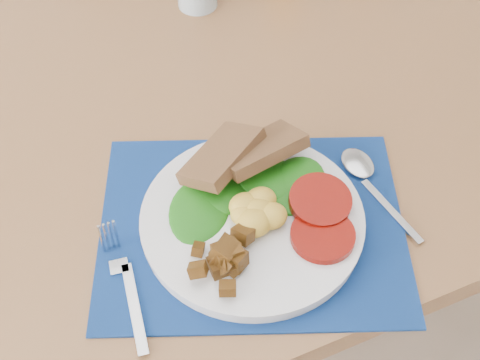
{
  "coord_description": "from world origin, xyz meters",
  "views": [
    {
      "loc": [
        -0.3,
        -0.53,
        1.48
      ],
      "look_at": [
        -0.07,
        -0.02,
        0.8
      ],
      "focal_mm": 50.0,
      "sensor_mm": 36.0,
      "label": 1
    }
  ],
  "objects": [
    {
      "name": "fork",
      "position": [
        -0.25,
        -0.08,
        0.76
      ],
      "size": [
        0.03,
        0.18,
        0.0
      ],
      "rotation": [
        0.0,
        0.0,
        -0.14
      ],
      "color": "#B2B5BA",
      "rests_on": "placemat"
    },
    {
      "name": "placemat",
      "position": [
        -0.07,
        -0.06,
        0.75
      ],
      "size": [
        0.49,
        0.45,
        0.0
      ],
      "primitive_type": "cube",
      "rotation": [
        0.0,
        0.0,
        -0.39
      ],
      "color": "#040D33",
      "rests_on": "table"
    },
    {
      "name": "table",
      "position": [
        0.0,
        0.2,
        0.67
      ],
      "size": [
        1.4,
        0.9,
        0.75
      ],
      "color": "brown",
      "rests_on": "ground"
    },
    {
      "name": "spoon",
      "position": [
        0.11,
        -0.05,
        0.76
      ],
      "size": [
        0.04,
        0.18,
        0.01
      ],
      "rotation": [
        0.0,
        0.0,
        0.12
      ],
      "color": "#B2B5BA",
      "rests_on": "placemat"
    },
    {
      "name": "breakfast_plate",
      "position": [
        -0.08,
        -0.06,
        0.77
      ],
      "size": [
        0.29,
        0.29,
        0.07
      ],
      "rotation": [
        0.0,
        0.0,
        0.43
      ],
      "color": "silver",
      "rests_on": "placemat"
    }
  ]
}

